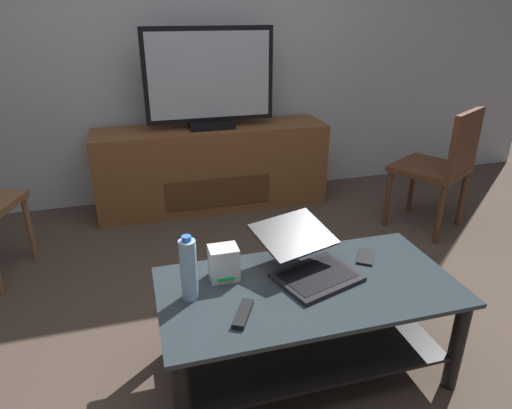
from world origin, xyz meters
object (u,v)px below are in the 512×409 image
Objects in this scene: cell_phone at (366,257)px; tv_remote at (243,314)px; media_cabinet at (213,167)px; water_bottle_near at (189,270)px; dining_chair at (442,163)px; coffee_table at (307,313)px; router_box at (224,263)px; television at (210,81)px; laptop at (307,259)px.

tv_remote is at bearing -123.93° from cell_phone.
media_cabinet is 12.52× the size of cell_phone.
water_bottle_near is 0.81m from cell_phone.
dining_chair is 2.04m from tv_remote.
coffee_table is 0.40m from router_box.
dining_chair reaches higher than tv_remote.
tv_remote is at bearing -86.89° from router_box.
cell_phone is (0.37, -1.73, -0.53)m from television.
dining_chair is 1.39m from cell_phone.
router_box is at bearing -152.21° from dining_chair.
television is 3.51× the size of water_bottle_near.
water_bottle_near is (-0.15, -0.10, 0.06)m from router_box.
router_box is at bearing -98.92° from media_cabinet.
router_box is at bearing -99.03° from television.
tv_remote is (-0.26, -1.98, -0.53)m from television.
dining_chair is at bearing -29.93° from television.
media_cabinet reaches higher than cell_phone.
laptop is 0.50m from water_bottle_near.
television reaches higher than coffee_table.
water_bottle_near is (-0.47, 0.04, 0.27)m from coffee_table.
water_bottle_near is at bearing -103.19° from television.
dining_chair is at bearing 27.79° from router_box.
water_bottle_near is at bearing -139.38° from cell_phone.
television is at bearing 110.65° from tv_remote.
dining_chair is at bearing 34.90° from laptop.
cell_phone is (0.33, 0.13, 0.14)m from coffee_table.
laptop is at bearing -8.12° from router_box.
media_cabinet is at bearing 136.02° from cell_phone.
media_cabinet reaches higher than tv_remote.
coffee_table is at bearing -107.56° from laptop.
laptop reaches higher than cell_phone.
dining_chair is at bearing 28.28° from water_bottle_near.
water_bottle_near reaches higher than media_cabinet.
dining_chair is 3.25× the size of water_bottle_near.
dining_chair is at bearing -30.57° from media_cabinet.
media_cabinet is 2.02m from tv_remote.
coffee_table is 1.98m from television.
tv_remote is at bearing -44.18° from water_bottle_near.
coffee_table is 7.49× the size of tv_remote.
laptop is 0.35m from router_box.
television is 1.80m from router_box.
water_bottle_near is at bearing -151.72° from dining_chair.
water_bottle_near reaches higher than laptop.
television is 1.91m from water_bottle_near.
tv_remote is (-0.26, -2.00, 0.13)m from media_cabinet.
coffee_table is at bearing -4.81° from water_bottle_near.
water_bottle_near is 0.26m from tv_remote.
laptop is 0.31m from cell_phone.
laptop is at bearing -145.10° from dining_chair.
television reaches higher than tv_remote.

